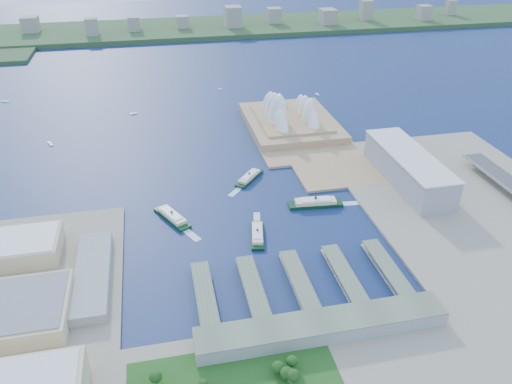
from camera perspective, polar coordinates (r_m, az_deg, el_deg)
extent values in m
plane|color=#0F1F48|center=(507.78, 0.99, -5.49)|extent=(3000.00, 3000.00, 0.00)
cube|color=gray|center=(567.91, 26.66, -4.71)|extent=(240.00, 500.00, 3.00)
cube|color=#A5825A|center=(752.09, 4.56, 6.97)|extent=(135.00, 220.00, 3.00)
cube|color=#2D4926|center=(1415.18, -8.40, 17.97)|extent=(2200.00, 260.00, 12.00)
cube|color=gray|center=(626.11, 16.98, 2.63)|extent=(45.00, 155.00, 35.00)
cube|color=gray|center=(406.65, 7.57, -15.02)|extent=(200.00, 28.00, 12.00)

